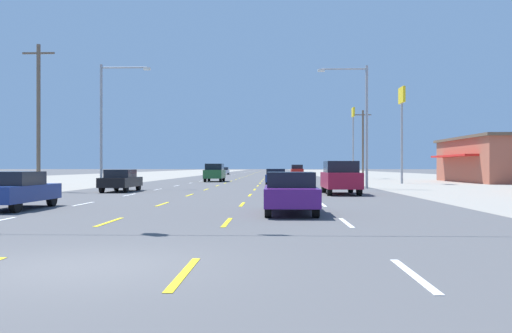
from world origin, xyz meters
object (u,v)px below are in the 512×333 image
pole_sign_right_row_1 (402,111)px  sedan_inner_right_far (276,177)px  streetlight_right_row_0 (362,117)px  hatchback_far_left_distant_a (225,171)px  pole_sign_right_row_2 (353,128)px  suv_far_right_farthest (297,170)px  suv_inner_left_farther (215,172)px  sedan_inner_right_nearest (290,192)px  sedan_far_left_midfar (121,180)px  streetlight_left_row_0 (106,117)px  suv_far_right_mid (341,177)px  sedan_far_left_near (15,190)px

pole_sign_right_row_1 → sedan_inner_right_far: bearing=-157.7°
streetlight_right_row_0 → hatchback_far_left_distant_a: bearing=103.5°
pole_sign_right_row_1 → pole_sign_right_row_2: (-1.14, 24.20, 0.19)m
suv_far_right_farthest → pole_sign_right_row_2: bearing=-57.9°
sedan_inner_right_far → suv_inner_left_farther: (-6.70, 11.26, 0.27)m
sedan_inner_right_nearest → suv_inner_left_farther: size_ratio=0.92×
sedan_inner_right_nearest → sedan_far_left_midfar: same height
sedan_inner_right_far → streetlight_left_row_0: bearing=-152.4°
hatchback_far_left_distant_a → pole_sign_right_row_2: pole_sign_right_row_2 is taller
suv_far_right_farthest → suv_inner_left_farther: bearing=-109.1°
suv_far_right_farthest → hatchback_far_left_distant_a: bearing=122.2°
sedan_inner_right_nearest → suv_far_right_mid: size_ratio=0.92×
sedan_inner_right_nearest → pole_sign_right_row_1: (11.89, 33.61, 6.29)m
suv_far_right_farthest → streetlight_right_row_0: (2.82, -48.07, 4.35)m
sedan_inner_right_nearest → hatchback_far_left_distant_a: bearing=96.7°
sedan_far_left_near → sedan_inner_right_far: 28.92m
pole_sign_right_row_2 → sedan_inner_right_far: bearing=-110.9°
hatchback_far_left_distant_a → streetlight_right_row_0: streetlight_right_row_0 is taller
sedan_far_left_near → suv_inner_left_farther: suv_inner_left_farther is taller
suv_far_right_farthest → pole_sign_right_row_1: size_ratio=0.52×
sedan_far_left_midfar → pole_sign_right_row_1: bearing=37.7°
sedan_inner_right_far → suv_inner_left_farther: 13.10m
pole_sign_right_row_2 → streetlight_left_row_0: size_ratio=1.06×
hatchback_far_left_distant_a → pole_sign_right_row_2: bearing=-57.9°
sedan_inner_right_far → pole_sign_right_row_2: size_ratio=0.45×
suv_far_right_mid → sedan_far_left_midfar: (-14.12, 2.87, -0.27)m
suv_inner_left_farther → suv_far_right_mid: bearing=-68.4°
sedan_inner_right_nearest → hatchback_far_left_distant_a: size_ratio=1.15×
streetlight_left_row_0 → sedan_far_left_midfar: bearing=-63.8°
sedan_far_left_midfar → hatchback_far_left_distant_a: bearing=90.2°
suv_far_right_mid → pole_sign_right_row_2: bearing=80.6°
suv_inner_left_farther → streetlight_right_row_0: size_ratio=0.53×
suv_far_right_farthest → pole_sign_right_row_1: (8.66, -36.20, 6.02)m
suv_inner_left_farther → suv_far_right_farthest: bearing=70.9°
suv_far_right_mid → sedan_inner_right_far: (-3.84, 15.30, -0.27)m
pole_sign_right_row_1 → sedan_far_left_near: bearing=-125.0°
pole_sign_right_row_1 → streetlight_right_row_0: size_ratio=1.01×
suv_inner_left_farther → pole_sign_right_row_2: pole_sign_right_row_2 is taller
sedan_far_left_near → suv_far_right_mid: bearing=40.1°
suv_far_right_mid → suv_far_right_farthest: (-0.17, 56.56, 0.00)m
streetlight_right_row_0 → suv_inner_left_farther: bearing=126.1°
pole_sign_right_row_1 → sedan_far_left_midfar: bearing=-142.3°
sedan_far_left_midfar → sedan_far_left_near: bearing=-89.5°
hatchback_far_left_distant_a → sedan_far_left_near: bearing=-89.8°
sedan_far_left_midfar → streetlight_left_row_0: bearing=116.2°
sedan_far_left_near → suv_inner_left_farther: (3.44, 38.34, 0.27)m
pole_sign_right_row_1 → suv_far_right_mid: bearing=-112.6°
pole_sign_right_row_2 → sedan_far_left_near: bearing=-110.7°
sedan_inner_right_nearest → streetlight_right_row_0: streetlight_right_row_0 is taller
pole_sign_right_row_1 → streetlight_left_row_0: 28.05m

